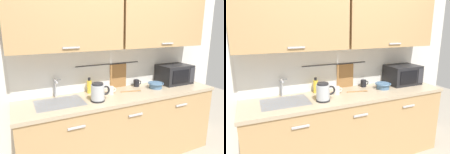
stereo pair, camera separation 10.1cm
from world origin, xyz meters
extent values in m
cube|color=tan|center=(0.00, 0.30, 0.43)|extent=(2.50, 0.60, 0.86)
cube|color=#B7B7BC|center=(-0.69, -0.01, 0.74)|extent=(0.18, 0.02, 0.02)
cube|color=#B7B7BC|center=(0.00, -0.01, 0.74)|extent=(0.18, 0.02, 0.02)
cube|color=#B7B7BC|center=(0.69, -0.01, 0.74)|extent=(0.18, 0.02, 0.02)
cube|color=tan|center=(0.00, 0.30, 0.88)|extent=(2.53, 0.63, 0.04)
cube|color=#9EA0A5|center=(-0.77, 0.32, 0.85)|extent=(0.52, 0.38, 0.09)
cube|color=silver|center=(0.00, 0.63, 1.25)|extent=(3.70, 0.06, 2.50)
cube|color=silver|center=(0.00, 0.59, 1.18)|extent=(2.50, 0.01, 0.55)
cube|color=tan|center=(-0.63, 0.43, 1.80)|extent=(1.23, 0.33, 0.70)
cube|color=#B7B7BC|center=(-0.63, 0.26, 1.50)|extent=(0.18, 0.01, 0.02)
cube|color=tan|center=(0.63, 0.43, 1.80)|extent=(1.23, 0.33, 0.70)
cube|color=#B7B7BC|center=(0.63, 0.26, 1.50)|extent=(0.18, 0.01, 0.02)
cylinder|color=#333338|center=(-0.06, 0.58, 1.23)|extent=(0.90, 0.01, 0.01)
cube|color=olive|center=(0.08, 0.58, 1.05)|extent=(0.24, 0.02, 0.34)
cylinder|color=#B2B5BA|center=(-0.77, 0.55, 1.01)|extent=(0.03, 0.03, 0.22)
cylinder|color=#B2B5BA|center=(-0.77, 0.47, 1.11)|extent=(0.02, 0.16, 0.02)
cube|color=#B2B5BA|center=(-0.73, 0.55, 1.10)|extent=(0.07, 0.02, 0.01)
cube|color=black|center=(0.92, 0.41, 1.04)|extent=(0.46, 0.34, 0.27)
cube|color=black|center=(0.88, 0.24, 1.04)|extent=(0.29, 0.01, 0.18)
cube|color=#2D2D33|center=(1.10, 0.24, 1.04)|extent=(0.09, 0.01, 0.21)
cylinder|color=black|center=(-0.38, 0.19, 0.91)|extent=(0.16, 0.16, 0.02)
cylinder|color=#B2B7BC|center=(-0.38, 0.19, 1.00)|extent=(0.15, 0.15, 0.17)
cylinder|color=#262628|center=(-0.38, 0.19, 1.10)|extent=(0.13, 0.13, 0.02)
torus|color=black|center=(-0.28, 0.19, 1.01)|extent=(0.11, 0.02, 0.11)
cylinder|color=yellow|center=(-0.36, 0.51, 0.98)|extent=(0.06, 0.06, 0.16)
cylinder|color=black|center=(-0.36, 0.51, 1.08)|extent=(0.03, 0.03, 0.04)
cylinder|color=silver|center=(-0.14, 0.35, 0.95)|extent=(0.08, 0.08, 0.09)
torus|color=silver|center=(-0.09, 0.35, 0.95)|extent=(0.06, 0.01, 0.06)
cylinder|color=#4C7093|center=(0.51, 0.31, 0.94)|extent=(0.17, 0.17, 0.07)
torus|color=#4C7093|center=(0.51, 0.31, 0.97)|extent=(0.21, 0.21, 0.01)
cylinder|color=black|center=(0.32, 0.49, 0.95)|extent=(0.08, 0.08, 0.09)
torus|color=black|center=(0.37, 0.49, 0.95)|extent=(0.06, 0.01, 0.06)
cube|color=#9E7042|center=(0.11, 0.33, 0.91)|extent=(0.22, 0.07, 0.01)
ellipsoid|color=#9E7042|center=(0.24, 0.30, 0.91)|extent=(0.07, 0.05, 0.01)
camera|label=1|loc=(-1.18, -1.83, 1.71)|focal=32.91mm
camera|label=2|loc=(-1.09, -1.87, 1.71)|focal=32.91mm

